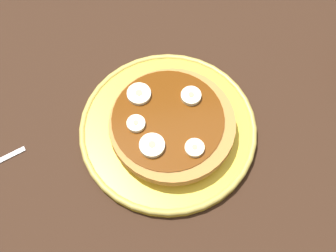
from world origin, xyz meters
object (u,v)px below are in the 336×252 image
Objects in this scene: banana_slice_3 at (136,124)px; banana_slice_4 at (139,94)px; banana_slice_2 at (152,146)px; banana_slice_0 at (195,148)px; pancake_stack at (170,126)px; plate at (168,130)px; banana_slice_1 at (191,96)px.

banana_slice_3 is 4.86cm from banana_slice_4.
banana_slice_4 is (-8.48, -0.38, -0.05)cm from banana_slice_2.
banana_slice_0 is 0.76× the size of banana_slice_2.
pancake_stack is 5.08cm from banana_slice_2.
pancake_stack is 6.92× the size of banana_slice_3.
banana_slice_2 reaches higher than plate.
banana_slice_3 is at bearing -94.59° from pancake_stack.
banana_slice_1 is 1.12× the size of banana_slice_3.
plate is at bearing -54.50° from banana_slice_1.
banana_slice_1 is at bearing 133.47° from banana_slice_2.
banana_slice_0 is (4.87, 2.42, 1.78)cm from pancake_stack.
banana_slice_1 is 0.85× the size of banana_slice_4.
banana_slice_2 is at bearing -104.49° from banana_slice_0.
banana_slice_4 is at bearing -148.53° from banana_slice_0.
banana_slice_2 is at bearing -46.53° from banana_slice_1.
banana_slice_1 is 7.61cm from banana_slice_4.
plate is at bearing -145.34° from pancake_stack.
banana_slice_3 is (-3.78, -1.61, -0.05)cm from banana_slice_2.
banana_slice_4 is at bearing -177.47° from banana_slice_2.
plate is 8.91× the size of banana_slice_1.
banana_slice_4 is (-9.96, -6.10, 0.02)cm from banana_slice_0.
banana_slice_3 and banana_slice_4 have the same top height.
banana_slice_4 is at bearing -144.06° from plate.
banana_slice_0 is at bearing 26.41° from pancake_stack.
pancake_stack is at bearing 35.84° from banana_slice_4.
pancake_stack is (0.41, 0.28, 2.09)cm from plate.
banana_slice_3 is at bearing -89.78° from plate.
plate is at bearing -152.89° from banana_slice_0.
banana_slice_3 is at bearing -125.66° from banana_slice_0.
pancake_stack is 5.27cm from banana_slice_1.
banana_slice_1 reaches higher than banana_slice_0.
pancake_stack is at bearing -153.59° from banana_slice_0.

